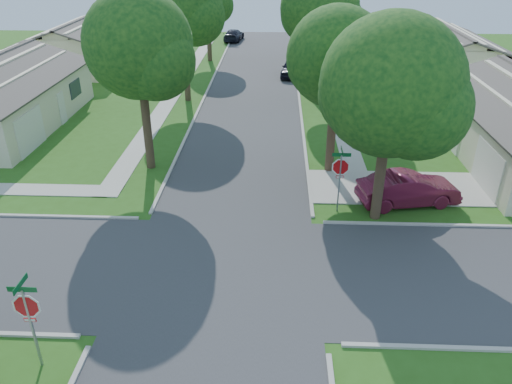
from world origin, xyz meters
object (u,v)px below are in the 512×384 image
object	(u,v)px
tree_ne_corner	(392,92)
house_nw_far	(87,48)
tree_e_mid	(320,13)
car_curb_east	(292,67)
stop_sign_sw	(27,310)
house_ne_far	(442,58)
tree_w_mid	(183,8)
tree_w_far	(208,1)
tree_w_near	(140,50)
car_curb_west	(234,35)
tree_e_near	(338,62)
stop_sign_ne	(340,170)
car_driveway	(408,189)

from	to	relation	value
tree_ne_corner	house_nw_far	bearing A→B (deg)	128.81
tree_e_mid	car_curb_east	bearing A→B (deg)	101.83
stop_sign_sw	house_ne_far	distance (m)	39.55
tree_e_mid	tree_w_mid	world-z (taller)	tree_w_mid
tree_w_far	car_curb_east	world-z (taller)	tree_w_far
tree_w_far	tree_ne_corner	world-z (taller)	tree_ne_corner
tree_w_near	house_ne_far	bearing A→B (deg)	44.09
house_nw_far	car_curb_west	world-z (taller)	house_nw_far
tree_w_mid	house_nw_far	distance (m)	16.56
tree_e_near	tree_e_mid	world-z (taller)	tree_e_mid
stop_sign_ne	tree_w_far	xyz separation A→B (m)	(-9.35, 29.31, 3.48)
tree_w_near	tree_w_mid	bearing A→B (deg)	89.98
tree_ne_corner	house_nw_far	distance (m)	35.90
stop_sign_sw	tree_w_far	distance (m)	38.86
tree_ne_corner	house_ne_far	distance (m)	26.91
house_ne_far	tree_w_near	bearing A→B (deg)	-135.91
tree_e_near	tree_ne_corner	distance (m)	5.06
tree_w_near	tree_ne_corner	xyz separation A→B (m)	(11.00, -4.80, -0.52)
car_curb_east	tree_w_far	bearing A→B (deg)	152.35
stop_sign_sw	tree_ne_corner	distance (m)	14.64
tree_e_near	car_curb_west	world-z (taller)	tree_e_near
car_driveway	car_curb_west	size ratio (longest dim) A/B	1.03
house_nw_far	car_driveway	size ratio (longest dim) A/B	2.99
tree_ne_corner	car_driveway	distance (m)	5.26
tree_e_mid	house_nw_far	distance (m)	23.95
tree_e_mid	tree_w_near	xyz separation A→B (m)	(-9.40, -12.00, -0.14)
tree_e_mid	car_curb_west	size ratio (longest dim) A/B	2.08
stop_sign_ne	tree_w_mid	size ratio (longest dim) A/B	0.31
tree_w_near	car_curb_east	distance (m)	21.64
car_curb_east	car_curb_west	bearing A→B (deg)	119.84
tree_e_mid	car_curb_west	xyz separation A→B (m)	(-7.96, 23.14, -5.61)
house_nw_far	tree_w_mid	bearing A→B (deg)	-44.07
car_curb_east	tree_w_near	bearing A→B (deg)	-104.31
house_nw_far	car_driveway	world-z (taller)	house_nw_far
tree_e_near	car_curb_east	bearing A→B (deg)	94.56
tree_w_mid	car_curb_east	size ratio (longest dim) A/B	2.22
house_nw_far	tree_e_mid	bearing A→B (deg)	-27.91
car_curb_west	house_nw_far	bearing A→B (deg)	50.09
tree_w_mid	house_nw_far	world-z (taller)	tree_w_mid
tree_e_mid	tree_ne_corner	distance (m)	16.89
stop_sign_ne	car_curb_west	distance (m)	40.26
car_curb_west	tree_w_far	bearing A→B (deg)	88.42
house_nw_far	car_curb_west	distance (m)	17.67
tree_e_near	tree_w_near	distance (m)	9.41
tree_e_near	tree_ne_corner	bearing A→B (deg)	-71.47
house_ne_far	stop_sign_sw	bearing A→B (deg)	-121.55
house_ne_far	tree_w_mid	bearing A→B (deg)	-158.83
tree_e_near	stop_sign_ne	bearing A→B (deg)	-90.68
tree_w_near	tree_ne_corner	size ratio (longest dim) A/B	1.04
car_driveway	car_curb_east	world-z (taller)	car_driveway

